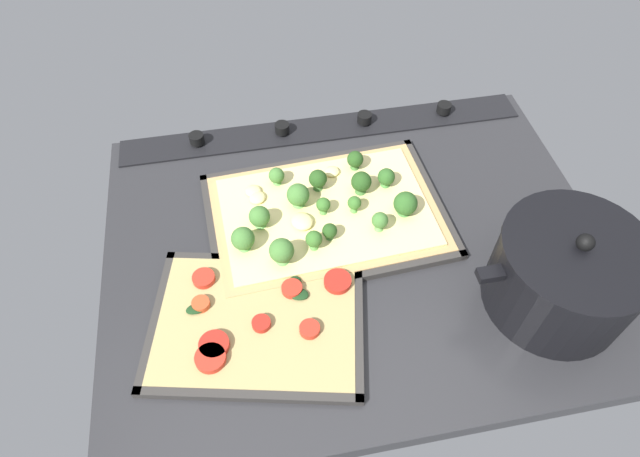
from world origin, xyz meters
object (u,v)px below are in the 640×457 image
at_px(baking_tray_front, 326,217).
at_px(cooking_pot, 565,274).
at_px(broccoli_pizza, 324,211).
at_px(veggie_pizza_back, 256,320).
at_px(baking_tray_back, 257,323).

bearing_deg(baking_tray_front, cooking_pot, 144.44).
height_order(broccoli_pizza, veggie_pizza_back, broccoli_pizza).
relative_size(baking_tray_front, cooking_pot, 1.48).
height_order(baking_tray_front, veggie_pizza_back, veggie_pizza_back).
xyz_separation_m(baking_tray_back, cooking_pot, (-0.44, 0.04, 0.06)).
height_order(veggie_pizza_back, cooking_pot, cooking_pot).
bearing_deg(baking_tray_front, baking_tray_back, 52.57).
relative_size(broccoli_pizza, veggie_pizza_back, 1.19).
relative_size(baking_tray_front, broccoli_pizza, 1.07).
bearing_deg(baking_tray_front, veggie_pizza_back, 52.34).
distance_m(broccoli_pizza, baking_tray_back, 0.22).
relative_size(broccoli_pizza, baking_tray_back, 1.10).
distance_m(veggie_pizza_back, cooking_pot, 0.45).
bearing_deg(veggie_pizza_back, cooking_pot, 175.00).
xyz_separation_m(baking_tray_front, cooking_pot, (-0.31, 0.22, 0.06)).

